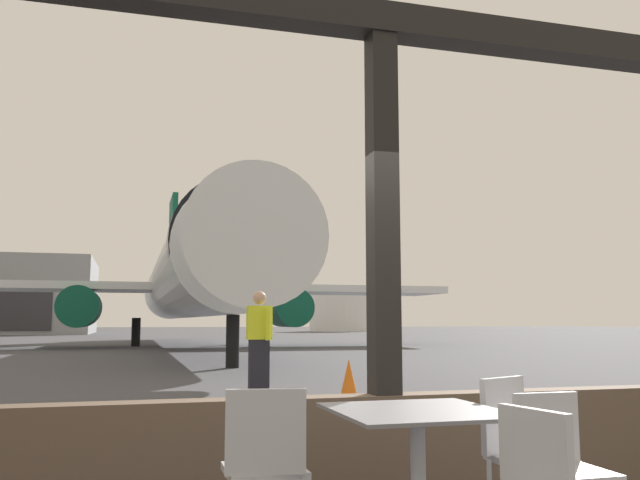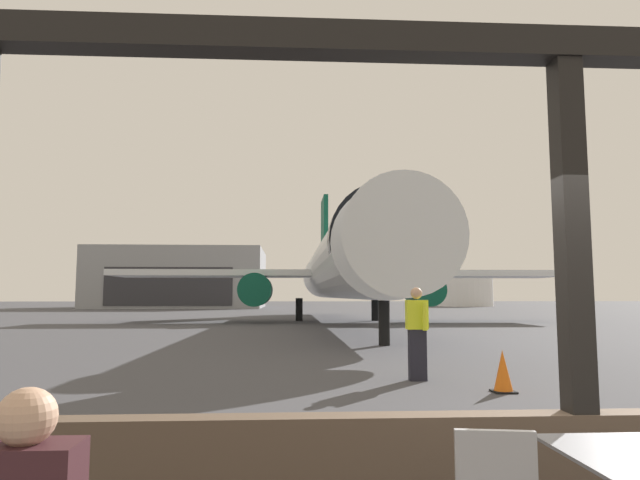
% 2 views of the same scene
% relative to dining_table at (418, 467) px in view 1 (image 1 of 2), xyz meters
% --- Properties ---
extents(ground_plane, '(220.00, 220.00, 0.00)m').
position_rel_dining_table_xyz_m(ground_plane, '(0.32, 41.30, -0.49)').
color(ground_plane, '#424247').
extents(window_frame, '(9.19, 0.24, 3.68)m').
position_rel_dining_table_xyz_m(window_frame, '(0.32, 1.30, 0.77)').
color(window_frame, brown).
rests_on(window_frame, ground).
extents(dining_table, '(0.87, 0.87, 0.78)m').
position_rel_dining_table_xyz_m(dining_table, '(0.00, 0.00, 0.00)').
color(dining_table, slate).
rests_on(dining_table, ground).
extents(cafe_chair_window_left, '(0.40, 0.40, 0.85)m').
position_rel_dining_table_xyz_m(cafe_chair_window_left, '(0.79, -0.10, 0.02)').
color(cafe_chair_window_left, '#B2B2B7').
rests_on(cafe_chair_window_left, ground).
extents(cafe_chair_window_right, '(0.44, 0.44, 0.91)m').
position_rel_dining_table_xyz_m(cafe_chair_window_right, '(-0.80, 0.09, 0.06)').
color(cafe_chair_window_right, '#B2B2B7').
rests_on(cafe_chair_window_right, ground).
extents(cafe_chair_aisle_right, '(0.51, 0.51, 0.90)m').
position_rel_dining_table_xyz_m(cafe_chair_aisle_right, '(0.75, 0.25, 0.05)').
color(cafe_chair_aisle_right, '#B2B2B7').
rests_on(cafe_chair_aisle_right, ground).
extents(airplane, '(27.06, 35.51, 10.00)m').
position_rel_dining_table_xyz_m(airplane, '(1.19, 29.06, 2.71)').
color(airplane, silver).
rests_on(airplane, ground).
extents(ground_crew_worker, '(0.40, 0.52, 1.74)m').
position_rel_dining_table_xyz_m(ground_crew_worker, '(0.56, 7.62, 0.42)').
color(ground_crew_worker, black).
rests_on(ground_crew_worker, ground).
extents(traffic_cone, '(0.36, 0.36, 0.69)m').
position_rel_dining_table_xyz_m(traffic_cone, '(1.68, 6.29, -0.16)').
color(traffic_cone, orange).
rests_on(traffic_cone, ground).
extents(fuel_storage_tank, '(8.10, 8.10, 4.71)m').
position_rel_dining_table_xyz_m(fuel_storage_tank, '(24.29, 78.44, 1.87)').
color(fuel_storage_tank, white).
rests_on(fuel_storage_tank, ground).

